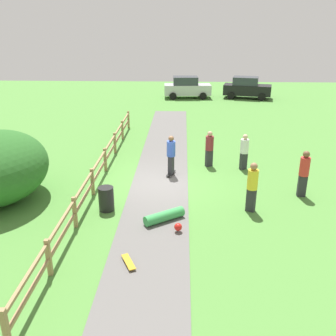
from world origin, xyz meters
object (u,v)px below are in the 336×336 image
trash_bin (106,199)px  parked_car_silver (187,87)px  skater_riding (171,153)px  bystander_yellow (252,185)px  bystander_maroon (209,147)px  skater_fallen (165,217)px  parked_car_black (247,88)px  bystander_red (304,171)px  bystander_white (244,150)px  skateboard_loose (128,262)px

trash_bin → parked_car_silver: 22.54m
skater_riding → bystander_yellow: 4.48m
trash_bin → bystander_maroon: (4.02, 4.70, 0.50)m
skater_riding → skater_fallen: 4.37m
skater_fallen → parked_car_silver: bearing=87.8°
bystander_yellow → parked_car_black: parked_car_black is taller
trash_bin → parked_car_black: bearing=69.1°
parked_car_silver → parked_car_black: (5.43, 0.01, 0.00)m
bystander_red → trash_bin: bearing=-168.7°
bystander_yellow → bystander_maroon: bearing=105.1°
bystander_white → bystander_yellow: 4.25m
skater_fallen → parked_car_black: 24.02m
skater_fallen → skateboard_loose: (-0.93, -2.47, -0.11)m
skateboard_loose → trash_bin: bearing=110.9°
skater_fallen → bystander_red: bystander_red is taller
trash_bin → skater_fallen: 2.36m
bystander_red → parked_car_silver: (-4.39, 20.82, -0.09)m
parked_car_silver → skater_riding: bearing=-92.5°
bystander_red → parked_car_black: (1.04, 20.84, -0.09)m
skateboard_loose → parked_car_black: bearing=74.2°
skateboard_loose → parked_car_black: (7.25, 25.63, 0.87)m
trash_bin → parked_car_silver: (3.08, 22.32, 0.51)m
skater_fallen → parked_car_black: (6.32, 23.17, 0.76)m
skater_riding → skater_fallen: skater_riding is taller
skater_fallen → bystander_maroon: (1.83, 5.53, 0.75)m
bystander_red → parked_car_silver: parked_car_silver is taller
bystander_red → bystander_white: bearing=122.9°
bystander_yellow → parked_car_black: bearing=81.6°
bystander_yellow → bystander_red: bystander_red is taller
bystander_yellow → skater_fallen: bearing=-162.3°
bystander_red → skateboard_loose: bearing=-142.3°
skater_riding → bystander_yellow: bystander_yellow is taller
skateboard_loose → bystander_white: 8.86m
skater_riding → skateboard_loose: size_ratio=2.26×
parked_car_black → bystander_yellow: bearing=-98.4°
skater_riding → parked_car_black: (6.27, 18.87, -0.08)m
skateboard_loose → bystander_white: (4.35, 7.67, 0.84)m
skateboard_loose → bystander_maroon: bearing=71.0°
bystander_maroon → parked_car_silver: (-0.94, 17.62, 0.01)m
trash_bin → bystander_white: 7.13m
trash_bin → bystander_maroon: 6.21m
bystander_yellow → parked_car_silver: size_ratio=0.44×
skater_fallen → bystander_maroon: size_ratio=0.82×
bystander_yellow → parked_car_black: 22.43m
trash_bin → bystander_white: (5.61, 4.38, 0.48)m
skater_riding → bystander_white: size_ratio=1.08×
trash_bin → skater_fallen: (2.19, -0.83, -0.25)m
skater_riding → parked_car_black: 19.89m
skater_riding → bystander_yellow: bearing=-47.8°
skater_riding → bystander_red: (5.23, -1.96, 0.01)m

